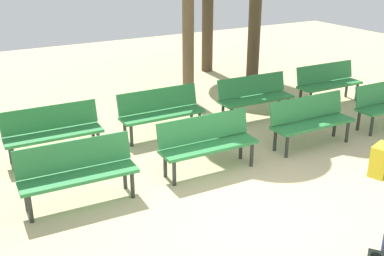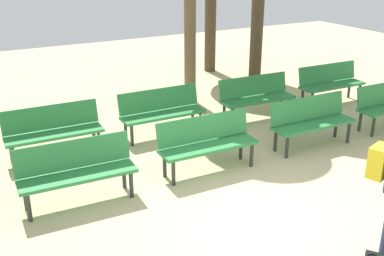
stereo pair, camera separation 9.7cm
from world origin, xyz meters
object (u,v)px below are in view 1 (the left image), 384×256
(bench_r0_c1, at_px, (77,169))
(bench_r1_c1, at_px, (53,129))
(bench_r0_c2, at_px, (207,140))
(bench_r1_c4, at_px, (328,81))
(bench_r1_c2, at_px, (161,110))
(bench_r1_c3, at_px, (255,95))
(bench_r0_c3, at_px, (311,119))

(bench_r0_c1, distance_m, bench_r1_c1, 1.67)
(bench_r0_c2, distance_m, bench_r1_c4, 4.47)
(bench_r1_c2, height_order, bench_r1_c4, same)
(bench_r1_c3, height_order, bench_r1_c4, same)
(bench_r1_c1, xyz_separation_m, bench_r1_c4, (6.17, -0.05, 0.00))
(bench_r0_c3, relative_size, bench_r1_c3, 0.99)
(bench_r0_c2, height_order, bench_r1_c4, same)
(bench_r0_c1, bearing_deg, bench_r0_c3, 1.55)
(bench_r1_c2, bearing_deg, bench_r1_c1, -179.29)
(bench_r1_c4, bearing_deg, bench_r1_c3, -177.88)
(bench_r1_c3, bearing_deg, bench_r0_c3, -87.00)
(bench_r1_c1, bearing_deg, bench_r1_c3, 0.09)
(bench_r1_c2, relative_size, bench_r1_c4, 1.00)
(bench_r1_c2, bearing_deg, bench_r1_c4, -0.48)
(bench_r0_c2, xyz_separation_m, bench_r1_c2, (-0.00, 1.69, 0.00))
(bench_r0_c3, relative_size, bench_r1_c2, 1.00)
(bench_r1_c2, bearing_deg, bench_r0_c1, -140.64)
(bench_r0_c2, bearing_deg, bench_r1_c2, 91.20)
(bench_r0_c1, bearing_deg, bench_r0_c2, 2.10)
(bench_r0_c2, bearing_deg, bench_r1_c1, 141.40)
(bench_r1_c1, bearing_deg, bench_r0_c1, -91.04)
(bench_r0_c2, distance_m, bench_r1_c3, 2.62)
(bench_r0_c3, xyz_separation_m, bench_r1_c2, (-2.11, 1.73, 0.00))
(bench_r0_c3, relative_size, bench_r1_c1, 1.00)
(bench_r0_c3, xyz_separation_m, bench_r1_c3, (-0.03, 1.63, 0.00))
(bench_r0_c2, bearing_deg, bench_r1_c4, 22.43)
(bench_r1_c2, bearing_deg, bench_r1_c3, -2.31)
(bench_r1_c2, xyz_separation_m, bench_r1_c4, (4.16, -0.06, 0.00))
(bench_r1_c3, relative_size, bench_r1_c4, 1.00)
(bench_r0_c1, relative_size, bench_r0_c3, 1.01)
(bench_r0_c1, xyz_separation_m, bench_r1_c1, (0.07, 1.67, 0.00))
(bench_r0_c3, xyz_separation_m, bench_r1_c4, (2.05, 1.66, 0.00))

